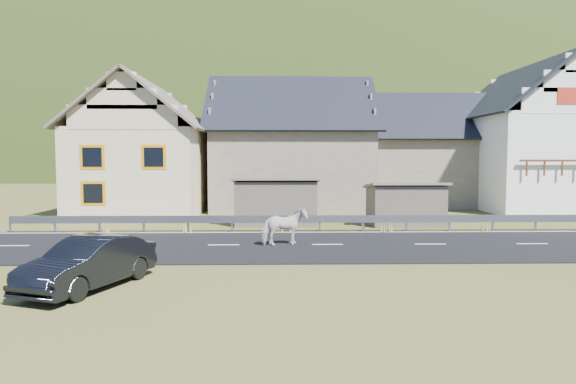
{
  "coord_description": "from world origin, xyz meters",
  "views": [
    {
      "loc": [
        -1.95,
        -19.56,
        3.45
      ],
      "look_at": [
        -1.49,
        1.5,
        1.97
      ],
      "focal_mm": 32.0,
      "sensor_mm": 36.0,
      "label": 1
    }
  ],
  "objects": [
    {
      "name": "ground",
      "position": [
        0.0,
        0.0,
        0.0
      ],
      "size": [
        160.0,
        160.0,
        0.0
      ],
      "primitive_type": "plane",
      "color": "#3E4514",
      "rests_on": "ground"
    },
    {
      "name": "horse",
      "position": [
        -1.67,
        -0.1,
        0.76
      ],
      "size": [
        1.3,
        1.87,
        1.44
      ],
      "primitive_type": "imported",
      "rotation": [
        0.0,
        0.0,
        1.91
      ],
      "color": "silver",
      "rests_on": "road"
    },
    {
      "name": "lane_markings",
      "position": [
        0.0,
        0.0,
        0.04
      ],
      "size": [
        60.0,
        6.6,
        0.01
      ],
      "primitive_type": "cube",
      "color": "silver",
      "rests_on": "road"
    },
    {
      "name": "house_stone_b",
      "position": [
        9.0,
        17.0,
        4.24
      ],
      "size": [
        9.8,
        8.8,
        8.1
      ],
      "color": "gray",
      "rests_on": "ground"
    },
    {
      "name": "house_white",
      "position": [
        15.0,
        14.0,
        5.06
      ],
      "size": [
        8.8,
        10.8,
        9.7
      ],
      "color": "white",
      "rests_on": "ground"
    },
    {
      "name": "house_stone_a",
      "position": [
        -1.0,
        15.0,
        4.63
      ],
      "size": [
        10.8,
        9.8,
        8.9
      ],
      "color": "gray",
      "rests_on": "ground"
    },
    {
      "name": "shed_left",
      "position": [
        -2.0,
        6.5,
        1.1
      ],
      "size": [
        4.3,
        3.3,
        2.4
      ],
      "primitive_type": "cube",
      "color": "#675D50",
      "rests_on": "ground"
    },
    {
      "name": "mountain",
      "position": [
        5.0,
        180.0,
        -20.0
      ],
      "size": [
        440.0,
        280.0,
        260.0
      ],
      "primitive_type": "ellipsoid",
      "color": "#253311",
      "rests_on": "ground"
    },
    {
      "name": "shed_right",
      "position": [
        4.5,
        6.0,
        1.0
      ],
      "size": [
        3.8,
        2.9,
        2.2
      ],
      "primitive_type": "cube",
      "color": "#675D50",
      "rests_on": "ground"
    },
    {
      "name": "car",
      "position": [
        -6.85,
        -6.24,
        0.67
      ],
      "size": [
        2.75,
        4.29,
        1.34
      ],
      "primitive_type": "imported",
      "rotation": [
        0.0,
        0.0,
        -0.36
      ],
      "color": "black",
      "rests_on": "ground"
    },
    {
      "name": "conifer_patch",
      "position": [
        -55.0,
        110.0,
        6.0
      ],
      "size": [
        76.0,
        50.0,
        28.0
      ],
      "primitive_type": "ellipsoid",
      "color": "black",
      "rests_on": "ground"
    },
    {
      "name": "road",
      "position": [
        0.0,
        0.0,
        0.02
      ],
      "size": [
        60.0,
        7.0,
        0.04
      ],
      "primitive_type": "cube",
      "color": "black",
      "rests_on": "ground"
    },
    {
      "name": "guardrail",
      "position": [
        -0.0,
        3.68,
        0.56
      ],
      "size": [
        28.1,
        0.09,
        0.75
      ],
      "color": "#93969B",
      "rests_on": "ground"
    },
    {
      "name": "house_cream",
      "position": [
        -10.0,
        12.0,
        4.36
      ],
      "size": [
        7.8,
        9.8,
        8.3
      ],
      "color": "beige",
      "rests_on": "ground"
    }
  ]
}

